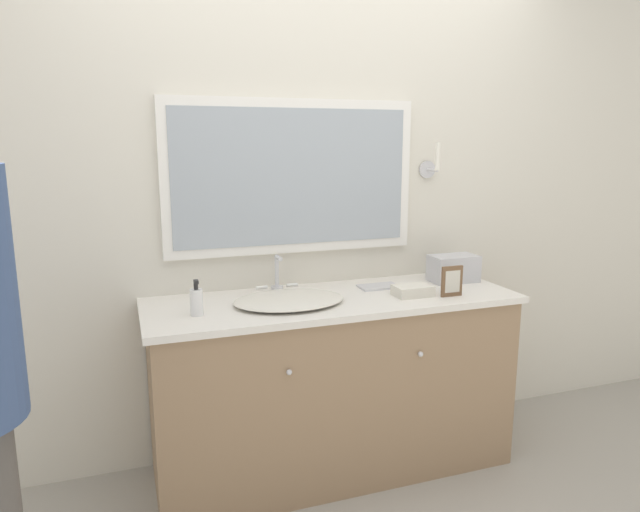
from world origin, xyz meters
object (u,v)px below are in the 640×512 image
(soap_bottle, at_px, (197,301))
(appliance_box, at_px, (454,268))
(sink_basin, at_px, (289,299))
(picture_frame, at_px, (452,281))

(soap_bottle, relative_size, appliance_box, 0.63)
(sink_basin, distance_m, picture_frame, 0.76)
(soap_bottle, height_order, picture_frame, soap_bottle)
(sink_basin, relative_size, picture_frame, 3.46)
(sink_basin, relative_size, soap_bottle, 3.26)
(appliance_box, distance_m, picture_frame, 0.30)
(sink_basin, xyz_separation_m, appliance_box, (0.92, 0.11, 0.05))
(sink_basin, height_order, appliance_box, sink_basin)
(sink_basin, xyz_separation_m, soap_bottle, (-0.41, -0.05, 0.04))
(soap_bottle, distance_m, appliance_box, 1.34)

